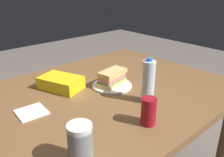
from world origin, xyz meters
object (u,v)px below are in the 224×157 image
sandwich (112,78)px  paper_plate (112,85)px  chip_bag (61,83)px  dining_table (103,106)px  soda_can_red (149,111)px  plastic_cup_stack (80,144)px  water_bottle_tall (148,82)px

sandwich → paper_plate: bearing=-144.1°
paper_plate → chip_bag: 0.29m
chip_bag → dining_table: bearing=16.6°
paper_plate → soda_can_red: soda_can_red is taller
paper_plate → plastic_cup_stack: 0.63m
soda_can_red → sandwich: bearing=69.5°
chip_bag → water_bottle_tall: water_bottle_tall is taller
dining_table → paper_plate: size_ratio=6.38×
soda_can_red → plastic_cup_stack: plastic_cup_stack is taller
soda_can_red → chip_bag: size_ratio=0.53×
soda_can_red → chip_bag: (-0.09, 0.56, -0.03)m
water_bottle_tall → plastic_cup_stack: 0.52m
dining_table → chip_bag: chip_bag is taller
soda_can_red → dining_table: bearing=81.2°
paper_plate → sandwich: bearing=35.9°
water_bottle_tall → plastic_cup_stack: (-0.50, -0.13, -0.04)m
dining_table → water_bottle_tall: size_ratio=6.24×
soda_can_red → plastic_cup_stack: 0.35m
chip_bag → plastic_cup_stack: size_ratio=1.54×
paper_plate → soda_can_red: (-0.14, -0.39, 0.05)m
water_bottle_tall → paper_plate: bearing=92.2°
plastic_cup_stack → soda_can_red: bearing=-0.0°
paper_plate → plastic_cup_stack: size_ratio=1.52×
dining_table → water_bottle_tall: 0.32m
dining_table → soda_can_red: (-0.06, -0.37, 0.15)m
soda_can_red → water_bottle_tall: water_bottle_tall is taller
sandwich → chip_bag: (-0.24, 0.17, -0.02)m
soda_can_red → water_bottle_tall: size_ratio=0.53×
soda_can_red → plastic_cup_stack: (-0.35, 0.00, 0.01)m
sandwich → chip_bag: bearing=144.1°
chip_bag → plastic_cup_stack: 0.62m
sandwich → soda_can_red: soda_can_red is taller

